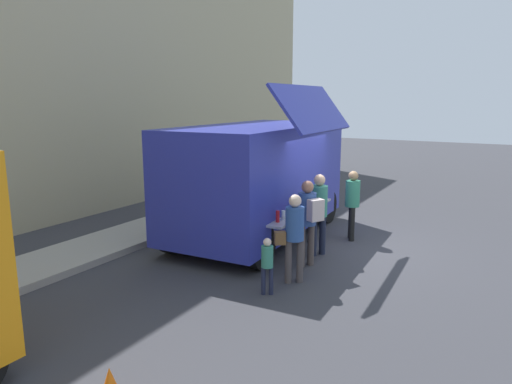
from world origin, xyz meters
name	(u,v)px	position (x,y,z in m)	size (l,w,h in m)	color
ground_plane	(334,245)	(0.00, 0.00, 0.00)	(60.00, 60.00, 0.00)	#38383D
curb_strip	(52,263)	(-4.20, 4.54, 0.07)	(28.00, 1.60, 0.15)	#9E998E
food_truck_main	(259,176)	(-0.19, 1.92, 1.51)	(5.57, 3.40, 3.67)	#2B33A3
trash_bin	(257,183)	(3.78, 4.24, 0.51)	(0.60, 0.60, 1.02)	#2E5C39
customer_front_ordering	(319,207)	(-0.81, 0.08, 1.07)	(0.37, 0.37, 1.80)	#1D2236
customer_mid_with_backpack	(308,215)	(-1.59, -0.01, 1.09)	(0.49, 0.58, 1.78)	#4E433F
customer_rear_waiting	(294,231)	(-2.50, -0.12, 0.99)	(0.45, 0.51, 1.68)	#4B4343
customer_extra_browsing	(352,199)	(0.66, -0.18, 1.01)	(0.34, 0.34, 1.69)	black
child_near_queue	(267,261)	(-3.23, 0.04, 0.61)	(0.21, 0.21, 1.03)	#1D223A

